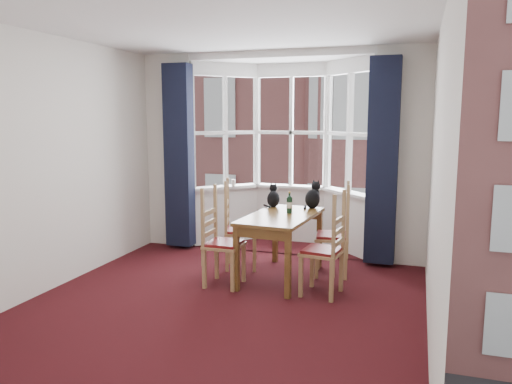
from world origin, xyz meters
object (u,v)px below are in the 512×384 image
at_px(chair_left_near, 217,244).
at_px(chair_left_far, 234,231).
at_px(dining_table, 281,223).
at_px(candle_tall, 233,183).
at_px(cat_left, 273,198).
at_px(chair_right_near, 330,253).
at_px(wine_bottle, 289,204).
at_px(chair_right_far, 340,237).
at_px(cat_right, 313,197).

height_order(chair_left_near, chair_left_far, same).
height_order(dining_table, candle_tall, candle_tall).
bearing_deg(cat_left, chair_left_near, -113.70).
height_order(chair_left_far, chair_right_near, same).
bearing_deg(chair_right_near, dining_table, 148.24).
bearing_deg(candle_tall, chair_left_far, -69.15).
xyz_separation_m(cat_left, wine_bottle, (0.30, -0.35, -0.00)).
xyz_separation_m(chair_left_far, candle_tall, (-0.46, 1.20, 0.45)).
bearing_deg(cat_left, chair_right_far, -9.37).
height_order(chair_right_near, wine_bottle, wine_bottle).
xyz_separation_m(chair_left_far, cat_left, (0.44, 0.26, 0.42)).
height_order(chair_right_near, chair_right_far, same).
distance_m(chair_left_near, chair_left_far, 0.66).
relative_size(chair_right_near, cat_right, 2.56).
height_order(chair_right_near, cat_left, cat_left).
height_order(chair_right_near, candle_tall, candle_tall).
xyz_separation_m(dining_table, cat_left, (-0.24, 0.48, 0.22)).
relative_size(chair_right_near, cat_left, 3.00).
bearing_deg(chair_right_near, chair_right_far, 90.87).
bearing_deg(chair_left_near, chair_right_far, 31.16).
distance_m(dining_table, wine_bottle, 0.26).
relative_size(chair_right_far, cat_left, 3.00).
height_order(dining_table, chair_left_far, chair_left_far).
height_order(chair_right_far, cat_right, cat_right).
distance_m(chair_right_near, chair_right_far, 0.74).
height_order(chair_left_near, cat_right, cat_right).
distance_m(cat_right, candle_tall, 1.64).
distance_m(chair_left_far, chair_right_near, 1.47).
relative_size(cat_right, wine_bottle, 1.38).
distance_m(chair_right_far, wine_bottle, 0.74).
height_order(dining_table, chair_left_near, chair_left_near).
bearing_deg(dining_table, cat_left, 116.12).
relative_size(chair_left_far, cat_right, 2.56).
relative_size(chair_right_far, wine_bottle, 3.54).
bearing_deg(chair_right_near, chair_left_near, -178.44).
relative_size(chair_left_far, candle_tall, 8.51).
xyz_separation_m(dining_table, chair_right_near, (0.65, -0.41, -0.20)).
bearing_deg(chair_right_near, wine_bottle, 137.79).
height_order(chair_right_far, candle_tall, candle_tall).
distance_m(chair_right_near, cat_right, 1.13).
bearing_deg(chair_left_far, wine_bottle, -7.19).
relative_size(chair_right_near, candle_tall, 8.51).
height_order(chair_left_near, cat_left, cat_left).
height_order(chair_right_near, cat_right, cat_right).
bearing_deg(chair_left_far, chair_right_near, -25.21).
height_order(chair_left_far, cat_left, cat_left).
bearing_deg(wine_bottle, chair_left_far, 172.81).
xyz_separation_m(cat_left, cat_right, (0.50, 0.08, 0.02)).
distance_m(dining_table, candle_tall, 1.83).
distance_m(chair_right_near, wine_bottle, 0.90).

